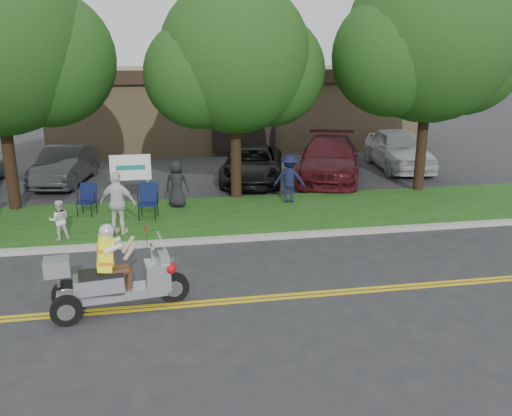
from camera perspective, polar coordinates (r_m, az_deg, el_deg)
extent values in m
plane|color=#28282B|center=(11.58, 0.67, -8.42)|extent=(120.00, 120.00, 0.00)
cube|color=gold|center=(11.07, 1.26, -9.62)|extent=(60.00, 0.10, 0.01)
cube|color=gold|center=(11.21, 1.09, -9.27)|extent=(60.00, 0.10, 0.01)
cube|color=#A8A89E|center=(14.35, -1.65, -3.21)|extent=(60.00, 0.25, 0.12)
cube|color=#134312|center=(16.38, -2.80, -0.77)|extent=(60.00, 4.00, 0.10)
cube|color=#9E7F5B|center=(29.74, -2.58, 10.71)|extent=(18.00, 8.00, 4.00)
cube|color=black|center=(25.63, -1.35, 13.66)|extent=(18.00, 0.30, 0.60)
cylinder|color=#332114|center=(18.08, -24.75, 6.67)|extent=(0.36, 0.36, 4.59)
sphere|color=#1D4112|center=(17.91, -21.10, 14.40)|extent=(4.05, 4.05, 4.05)
cylinder|color=#332114|center=(17.92, -2.15, 7.43)|extent=(0.36, 0.36, 4.20)
sphere|color=#1D4112|center=(17.72, -2.24, 15.61)|extent=(4.80, 4.80, 4.80)
sphere|color=#1D4112|center=(18.23, 1.49, 14.21)|extent=(3.60, 3.60, 3.60)
sphere|color=#1D4112|center=(17.40, -6.16, 13.79)|extent=(3.36, 3.36, 3.36)
cylinder|color=#332114|center=(19.70, 17.20, 8.34)|extent=(0.36, 0.36, 4.76)
sphere|color=#1D4112|center=(19.55, 17.92, 16.74)|extent=(5.60, 5.60, 5.60)
sphere|color=#1D4112|center=(20.49, 20.98, 14.98)|extent=(4.20, 4.20, 4.20)
sphere|color=#1D4112|center=(18.76, 14.14, 15.26)|extent=(3.92, 3.92, 3.92)
cylinder|color=silver|center=(17.52, -14.54, 1.53)|extent=(0.06, 0.06, 1.10)
cylinder|color=silver|center=(17.47, -11.27, 1.70)|extent=(0.06, 0.06, 1.10)
cube|color=white|center=(17.31, -13.07, 4.18)|extent=(1.25, 0.06, 0.80)
cylinder|color=black|center=(11.00, -8.64, -8.27)|extent=(0.62, 0.22, 0.61)
cylinder|color=black|center=(10.59, -19.35, -10.17)|extent=(0.58, 0.22, 0.57)
cylinder|color=black|center=(11.26, -19.30, -8.57)|extent=(0.58, 0.22, 0.57)
cube|color=#B1B2BB|center=(10.89, -14.51, -8.65)|extent=(1.97, 0.71, 0.18)
cube|color=#B1B2BB|center=(10.80, -16.21, -7.77)|extent=(0.97, 0.58, 0.35)
cube|color=black|center=(10.72, -16.03, -6.70)|extent=(0.86, 0.53, 0.10)
cube|color=#B1B2BB|center=(10.84, -10.31, -6.97)|extent=(0.52, 0.54, 0.56)
cube|color=silver|center=(10.64, -9.71, -3.98)|extent=(0.25, 0.49, 0.49)
cube|color=#B1B2BB|center=(10.65, -20.23, -5.83)|extent=(0.51, 0.48, 0.30)
sphere|color=#B20C0F|center=(10.67, -9.00, -6.23)|extent=(0.22, 0.22, 0.22)
cube|color=yellow|center=(10.57, -15.59, -4.62)|extent=(0.40, 0.45, 0.66)
sphere|color=silver|center=(10.43, -15.44, -2.40)|extent=(0.29, 0.29, 0.29)
cylinder|color=black|center=(16.80, -18.31, -0.26)|extent=(0.03, 0.03, 0.40)
cylinder|color=black|center=(16.63, -16.95, -0.31)|extent=(0.03, 0.03, 0.40)
cylinder|color=black|center=(17.15, -17.78, 0.11)|extent=(0.03, 0.03, 0.40)
cylinder|color=black|center=(16.98, -16.44, 0.07)|extent=(0.03, 0.03, 0.40)
cube|color=#0D123C|center=(16.84, -17.43, 0.58)|extent=(0.60, 0.57, 0.04)
cube|color=#0D123C|center=(16.96, -17.22, 1.66)|extent=(0.52, 0.28, 0.54)
cylinder|color=black|center=(15.97, -12.23, -0.57)|extent=(0.03, 0.03, 0.43)
cylinder|color=black|center=(15.88, -10.56, -0.57)|extent=(0.03, 0.03, 0.43)
cylinder|color=black|center=(16.38, -11.93, -0.13)|extent=(0.03, 0.03, 0.43)
cylinder|color=black|center=(16.29, -10.30, -0.13)|extent=(0.03, 0.03, 0.43)
cube|color=#0D163C|center=(16.07, -11.30, 0.43)|extent=(0.62, 0.58, 0.04)
cube|color=#0D163C|center=(16.22, -11.20, 1.66)|extent=(0.56, 0.25, 0.59)
imported|color=white|center=(14.80, -14.32, 0.51)|extent=(1.08, 0.74, 1.70)
imported|color=#131536|center=(17.46, 3.54, 3.11)|extent=(1.15, 0.89, 1.56)
imported|color=black|center=(17.09, -8.32, 2.55)|extent=(0.83, 0.66, 1.49)
imported|color=white|center=(14.86, -19.99, -1.20)|extent=(0.57, 0.48, 1.06)
imported|color=#2B2B2D|center=(21.62, -19.46, 4.25)|extent=(2.18, 4.42, 1.39)
imported|color=black|center=(20.72, -0.38, 4.58)|extent=(3.25, 5.14, 1.32)
imported|color=#461017|center=(21.32, 7.69, 5.18)|extent=(4.03, 6.01, 1.62)
imported|color=silver|center=(23.81, 14.79, 6.01)|extent=(2.55, 5.13, 1.68)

